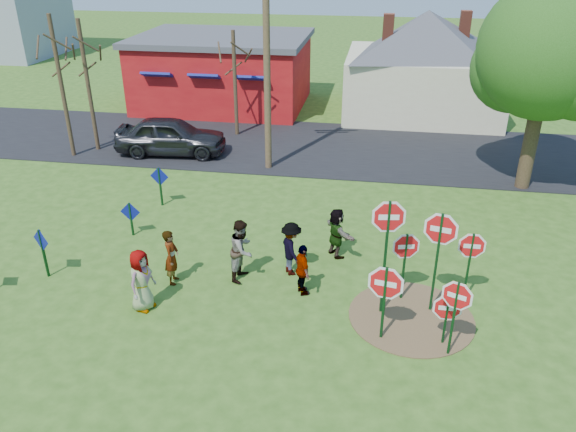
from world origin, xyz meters
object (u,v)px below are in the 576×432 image
Objects in this scene: stop_sign_b at (388,229)px; leafy_tree at (551,58)px; stop_sign_d at (471,251)px; person_b at (172,257)px; stop_sign_a at (385,288)px; suv at (171,136)px; utility_pole at (267,56)px; stop_sign_c at (439,240)px; person_a at (141,280)px.

stop_sign_b is 0.43× the size of leafy_tree.
leafy_tree is at bearing 67.79° from stop_sign_d.
person_b is 14.71m from leafy_tree.
stop_sign_a reaches higher than suv.
stop_sign_b is 0.38× the size of utility_pole.
stop_sign_b is at bearing -100.97° from person_b.
suv is at bearing 150.07° from stop_sign_c.
stop_sign_c is at bearing -115.29° from leafy_tree.
stop_sign_c reaches higher than stop_sign_a.
leafy_tree is (11.22, 8.57, 4.14)m from person_b.
person_b is 0.19× the size of utility_pole.
stop_sign_d is at bearing 51.57° from stop_sign_a.
utility_pole reaches higher than person_b.
suv is at bearing 139.51° from stop_sign_a.
person_b is at bearing -164.88° from suv.
leafy_tree is (4.14, 8.77, 2.88)m from stop_sign_c.
suv is (-9.40, 10.43, -1.58)m from stop_sign_b.
stop_sign_d is at bearing -134.48° from suv.
stop_sign_d is at bearing -51.04° from utility_pole.
leafy_tree reaches higher than suv.
leafy_tree is (14.83, -1.37, 4.10)m from suv.
stop_sign_b is 6.04m from person_b.
stop_sign_a reaches higher than person_a.
stop_sign_a is 12.00m from leafy_tree.
stop_sign_a reaches higher than person_b.
stop_sign_d is at bearing -93.63° from person_b.
stop_sign_a is 0.99× the size of stop_sign_d.
leafy_tree is at bearing 72.07° from stop_sign_a.
stop_sign_a is 0.28× the size of leafy_tree.
person_b is (-7.97, -0.35, -0.73)m from stop_sign_d.
stop_sign_b is at bearing -66.94° from person_a.
person_b is at bearing -178.16° from stop_sign_d.
stop_sign_c is 7.59m from person_a.
person_a is 15.75m from leafy_tree.
stop_sign_b is at bearing -142.81° from suv.
person_b is at bearing -168.02° from stop_sign_c.
stop_sign_a is 0.73× the size of stop_sign_c.
suv is 0.55× the size of utility_pole.
stop_sign_c reaches higher than suv.
utility_pole is at bearing -12.28° from person_b.
stop_sign_c is at bearing -97.73° from person_b.
person_b is at bearing -142.62° from leafy_tree.
suv is at bearing 13.82° from person_b.
stop_sign_a is 6.19m from person_a.
suv is at bearing 31.56° from person_a.
leafy_tree is (10.25, -0.43, 0.34)m from utility_pole.
utility_pole is (-4.82, 9.49, 2.18)m from stop_sign_b.
stop_sign_d is 9.48m from leafy_tree.
stop_sign_b reaches higher than stop_sign_a.
person_a is (-8.30, -1.67, -0.69)m from stop_sign_d.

